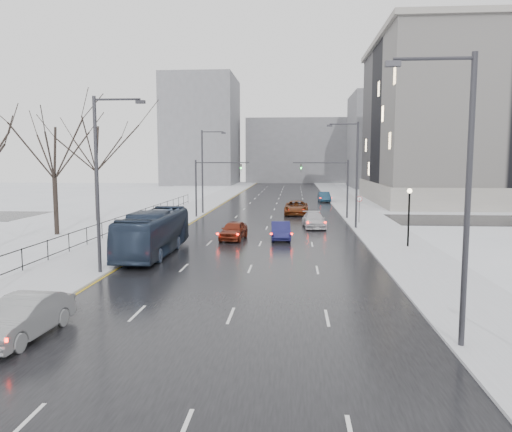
% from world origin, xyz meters
% --- Properties ---
extents(road, '(16.00, 150.00, 0.04)m').
position_xyz_m(road, '(0.00, 60.00, 0.02)').
color(road, black).
rests_on(road, ground).
extents(cross_road, '(130.00, 10.00, 0.04)m').
position_xyz_m(cross_road, '(0.00, 48.00, 0.02)').
color(cross_road, black).
rests_on(cross_road, ground).
extents(sidewalk_left, '(5.00, 150.00, 0.16)m').
position_xyz_m(sidewalk_left, '(-10.50, 60.00, 0.08)').
color(sidewalk_left, silver).
rests_on(sidewalk_left, ground).
extents(sidewalk_right, '(5.00, 150.00, 0.16)m').
position_xyz_m(sidewalk_right, '(10.50, 60.00, 0.08)').
color(sidewalk_right, silver).
rests_on(sidewalk_right, ground).
extents(park_strip, '(14.00, 150.00, 0.12)m').
position_xyz_m(park_strip, '(-20.00, 60.00, 0.06)').
color(park_strip, white).
rests_on(park_strip, ground).
extents(tree_park_d, '(8.75, 8.75, 12.50)m').
position_xyz_m(tree_park_d, '(-17.80, 34.00, 0.00)').
color(tree_park_d, black).
rests_on(tree_park_d, ground).
extents(tree_park_e, '(9.45, 9.45, 13.50)m').
position_xyz_m(tree_park_e, '(-18.20, 44.00, 0.00)').
color(tree_park_e, black).
rests_on(tree_park_e, ground).
extents(iron_fence, '(0.06, 70.00, 1.30)m').
position_xyz_m(iron_fence, '(-13.00, 30.00, 0.91)').
color(iron_fence, black).
rests_on(iron_fence, sidewalk_left).
extents(streetlight_r_near, '(2.95, 0.25, 10.00)m').
position_xyz_m(streetlight_r_near, '(8.17, 10.00, 5.62)').
color(streetlight_r_near, '#2D2D33').
rests_on(streetlight_r_near, ground).
extents(streetlight_r_mid, '(2.95, 0.25, 10.00)m').
position_xyz_m(streetlight_r_mid, '(8.17, 40.00, 5.62)').
color(streetlight_r_mid, '#2D2D33').
rests_on(streetlight_r_mid, ground).
extents(streetlight_l_near, '(2.95, 0.25, 10.00)m').
position_xyz_m(streetlight_l_near, '(-8.17, 20.00, 5.62)').
color(streetlight_l_near, '#2D2D33').
rests_on(streetlight_l_near, ground).
extents(streetlight_l_far, '(2.95, 0.25, 10.00)m').
position_xyz_m(streetlight_l_far, '(-8.17, 52.00, 5.62)').
color(streetlight_l_far, '#2D2D33').
rests_on(streetlight_l_far, ground).
extents(lamppost_r_mid, '(0.36, 0.36, 4.28)m').
position_xyz_m(lamppost_r_mid, '(11.00, 30.00, 2.94)').
color(lamppost_r_mid, black).
rests_on(lamppost_r_mid, sidewalk_right).
extents(mast_signal_right, '(6.10, 0.33, 6.50)m').
position_xyz_m(mast_signal_right, '(7.33, 48.00, 4.11)').
color(mast_signal_right, '#2D2D33').
rests_on(mast_signal_right, ground).
extents(mast_signal_left, '(6.10, 0.33, 6.50)m').
position_xyz_m(mast_signal_left, '(-7.33, 48.00, 4.11)').
color(mast_signal_left, '#2D2D33').
rests_on(mast_signal_left, ground).
extents(no_uturn_sign, '(0.60, 0.06, 2.70)m').
position_xyz_m(no_uturn_sign, '(9.20, 44.00, 2.30)').
color(no_uturn_sign, '#2D2D33').
rests_on(no_uturn_sign, sidewalk_right).
extents(civic_building, '(41.00, 31.00, 24.80)m').
position_xyz_m(civic_building, '(35.00, 72.00, 11.21)').
color(civic_building, gray).
rests_on(civic_building, ground).
extents(bldg_far_right, '(24.00, 20.00, 22.00)m').
position_xyz_m(bldg_far_right, '(28.00, 115.00, 11.00)').
color(bldg_far_right, slate).
rests_on(bldg_far_right, ground).
extents(bldg_far_left, '(18.00, 22.00, 28.00)m').
position_xyz_m(bldg_far_left, '(-22.00, 125.00, 14.00)').
color(bldg_far_left, slate).
rests_on(bldg_far_left, ground).
extents(bldg_far_center, '(30.00, 18.00, 18.00)m').
position_xyz_m(bldg_far_center, '(4.00, 140.00, 9.00)').
color(bldg_far_center, slate).
rests_on(bldg_far_center, ground).
extents(sedan_left_near, '(1.96, 4.77, 1.54)m').
position_xyz_m(sedan_left_near, '(-7.20, 9.81, 0.81)').
color(sedan_left_near, gray).
rests_on(sedan_left_near, road).
extents(bus, '(2.53, 10.82, 3.01)m').
position_xyz_m(bus, '(-7.00, 26.12, 1.55)').
color(bus, '#243146').
rests_on(bus, road).
extents(sedan_center_near, '(2.20, 4.57, 1.51)m').
position_xyz_m(sedan_center_near, '(-2.32, 32.93, 0.79)').
color(sedan_center_near, maroon).
rests_on(sedan_center_near, road).
extents(sedan_right_near, '(1.78, 4.47, 1.44)m').
position_xyz_m(sedan_right_near, '(1.51, 33.29, 0.76)').
color(sedan_right_near, '#1B1B51').
rests_on(sedan_right_near, road).
extents(sedan_right_cross, '(2.84, 5.98, 1.65)m').
position_xyz_m(sedan_right_cross, '(2.84, 51.86, 0.86)').
color(sedan_right_cross, '#5F2A10').
rests_on(sedan_right_cross, road).
extents(sedan_right_far, '(2.40, 5.09, 1.44)m').
position_xyz_m(sedan_right_far, '(4.50, 40.60, 0.76)').
color(sedan_right_far, silver).
rests_on(sedan_right_far, road).
extents(sedan_right_distant, '(1.90, 4.70, 1.52)m').
position_xyz_m(sedan_right_distant, '(7.20, 70.32, 0.80)').
color(sedan_right_distant, navy).
rests_on(sedan_right_distant, road).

